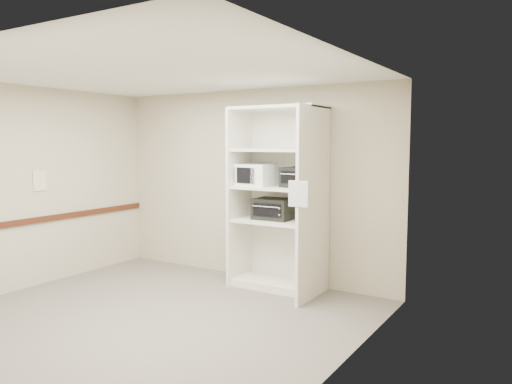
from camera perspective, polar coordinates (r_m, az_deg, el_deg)
The scene contains 12 objects.
floor at distance 5.90m, azimuth -11.40°, elevation -13.73°, with size 4.50×4.00×0.01m, color #686258.
ceiling at distance 5.62m, azimuth -11.94°, elevation 13.24°, with size 4.50×4.00×0.01m, color white.
wall_back at distance 7.18m, azimuth -0.63°, elevation 0.88°, with size 4.50×0.02×2.70m, color #B8AD91.
wall_left at distance 7.33m, azimuth -24.56°, elevation 0.47°, with size 0.02×4.00×2.70m, color #B8AD91.
wall_right at distance 4.38m, azimuth 10.28°, elevation -2.26°, with size 0.02×4.00×2.70m, color #B8AD91.
shelving_unit at distance 6.61m, azimuth 2.87°, elevation -1.45°, with size 1.24×0.92×2.42m.
microwave at distance 6.71m, azimuth 0.02°, elevation 1.97°, with size 0.48×0.37×0.29m, color white.
toaster_oven_upper at distance 6.47m, azimuth 5.15°, elevation 1.68°, with size 0.46×0.34×0.26m, color black.
toaster_oven_lower at distance 6.71m, azimuth 2.04°, elevation -1.94°, with size 0.51×0.38×0.28m, color black.
paper_sign at distance 5.76m, azimuth 4.83°, elevation -0.21°, with size 0.24×0.01×0.30m, color white.
chair_rail at distance 7.36m, azimuth -24.32°, elevation -3.03°, with size 0.04×3.98×0.08m, color #3F1A0E.
wall_poster at distance 7.40m, azimuth -23.49°, elevation 1.20°, with size 0.01×0.20×0.28m, color white.
Camera 1 is at (3.83, -4.04, 1.94)m, focal length 35.00 mm.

